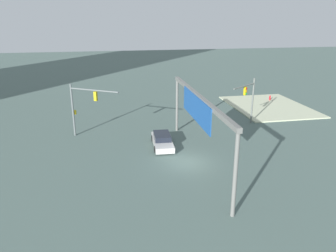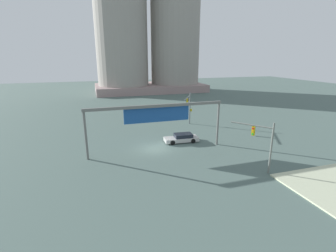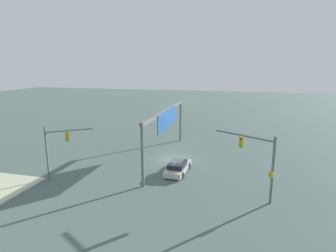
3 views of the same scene
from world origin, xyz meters
name	(u,v)px [view 1 (image 1 of 3)]	position (x,y,z in m)	size (l,w,h in m)	color
ground_plane	(187,162)	(0.00, 0.00, 0.00)	(195.47, 195.47, 0.00)	#4C615B
sidewalk_corner	(269,106)	(15.83, -15.84, 0.07)	(13.17, 10.17, 0.15)	beige
traffic_signal_near_corner	(82,103)	(8.34, 9.19, 3.75)	(3.40, 4.90, 5.64)	slate
traffic_signal_opposite_side	(249,95)	(8.87, -9.47, 3.58)	(2.78, 3.64, 5.44)	slate
overhead_sign_gantry	(198,108)	(0.03, -0.81, 4.97)	(17.37, 0.43, 6.09)	slate
sedan_car_approaching	(162,140)	(4.23, 1.52, 0.58)	(4.87, 2.08, 1.21)	#B9B7B3
fire_hydrant_on_curb	(270,98)	(19.03, -17.64, 0.49)	(0.33, 0.22, 0.71)	red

